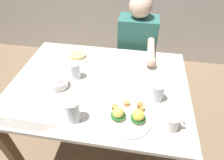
# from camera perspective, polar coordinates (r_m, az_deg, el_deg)

# --- Properties ---
(ground_plane) EXTENTS (6.00, 6.00, 0.00)m
(ground_plane) POSITION_cam_1_polar(r_m,az_deg,el_deg) (1.88, -2.85, -17.75)
(ground_plane) COLOR #7F664C
(dining_table) EXTENTS (1.20, 0.90, 0.74)m
(dining_table) POSITION_cam_1_polar(r_m,az_deg,el_deg) (1.38, -3.72, -4.15)
(dining_table) COLOR silver
(dining_table) RESTS_ON ground_plane
(eggs_benedict_plate) EXTENTS (0.27, 0.27, 0.09)m
(eggs_benedict_plate) POSITION_cam_1_polar(r_m,az_deg,el_deg) (1.08, 4.93, -10.77)
(eggs_benedict_plate) COLOR white
(eggs_benedict_plate) RESTS_ON dining_table
(fruit_bowl) EXTENTS (0.12, 0.12, 0.06)m
(fruit_bowl) POSITION_cam_1_polar(r_m,az_deg,el_deg) (1.30, -15.68, -0.97)
(fruit_bowl) COLOR white
(fruit_bowl) RESTS_ON dining_table
(coffee_mug) EXTENTS (0.11, 0.08, 0.09)m
(coffee_mug) POSITION_cam_1_polar(r_m,az_deg,el_deg) (1.07, 17.60, -11.86)
(coffee_mug) COLOR white
(coffee_mug) RESTS_ON dining_table
(fork) EXTENTS (0.11, 0.14, 0.00)m
(fork) POSITION_cam_1_polar(r_m,az_deg,el_deg) (1.40, 3.05, 2.98)
(fork) COLOR silver
(fork) RESTS_ON dining_table
(water_glass_near) EXTENTS (0.07, 0.07, 0.12)m
(water_glass_near) POSITION_cam_1_polar(r_m,az_deg,el_deg) (1.34, -10.88, 2.55)
(water_glass_near) COLOR silver
(water_glass_near) RESTS_ON dining_table
(water_glass_far) EXTENTS (0.08, 0.08, 0.12)m
(water_glass_far) POSITION_cam_1_polar(r_m,az_deg,el_deg) (1.19, 13.34, -3.87)
(water_glass_far) COLOR silver
(water_glass_far) RESTS_ON dining_table
(water_glass_extra) EXTENTS (0.08, 0.08, 0.14)m
(water_glass_extra) POSITION_cam_1_polar(r_m,az_deg,el_deg) (1.07, -11.59, -9.33)
(water_glass_extra) COLOR silver
(water_glass_extra) RESTS_ON dining_table
(side_plate) EXTENTS (0.20, 0.20, 0.04)m
(side_plate) POSITION_cam_1_polar(r_m,az_deg,el_deg) (1.55, -10.18, 7.02)
(side_plate) COLOR white
(side_plate) RESTS_ON dining_table
(diner_person) EXTENTS (0.34, 0.54, 1.14)m
(diner_person) POSITION_cam_1_polar(r_m,az_deg,el_deg) (1.81, 7.38, 8.94)
(diner_person) COLOR #33333D
(diner_person) RESTS_ON ground_plane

